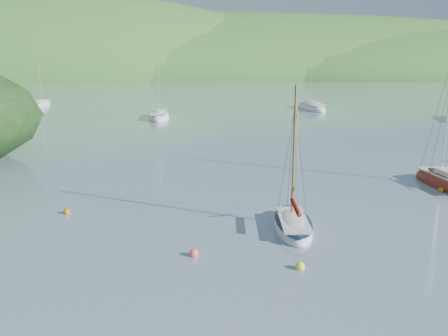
{
  "coord_description": "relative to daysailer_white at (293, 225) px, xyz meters",
  "views": [
    {
      "loc": [
        -5.2,
        -21.7,
        9.98
      ],
      "look_at": [
        -1.74,
        8.0,
        2.59
      ],
      "focal_mm": 40.0,
      "sensor_mm": 36.0,
      "label": 1
    }
  ],
  "objects": [
    {
      "name": "distant_sloop_b",
      "position": [
        16.26,
        51.74,
        0.0
      ],
      "size": [
        3.81,
        9.13,
        12.71
      ],
      "rotation": [
        0.0,
        0.0,
        0.08
      ],
      "color": "white",
      "rests_on": "ground"
    },
    {
      "name": "shoreline_hills",
      "position": [
        -11.32,
        168.54,
        -0.2
      ],
      "size": [
        690.0,
        135.0,
        56.0
      ],
      "color": "#2F6928",
      "rests_on": "ground"
    },
    {
      "name": "daysailer_white",
      "position": [
        0.0,
        0.0,
        0.0
      ],
      "size": [
        2.66,
        5.74,
        8.52
      ],
      "rotation": [
        0.0,
        0.0,
        -0.12
      ],
      "color": "white",
      "rests_on": "ground"
    },
    {
      "name": "distant_sloop_c",
      "position": [
        -27.85,
        61.12,
        -0.02
      ],
      "size": [
        3.25,
        7.55,
        10.48
      ],
      "rotation": [
        0.0,
        0.0,
        -0.09
      ],
      "color": "white",
      "rests_on": "ground"
    },
    {
      "name": "mooring_buoys",
      "position": [
        -3.11,
        -0.29,
        -0.08
      ],
      "size": [
        25.5,
        11.28,
        0.47
      ],
      "color": "#EFF62D",
      "rests_on": "ground"
    },
    {
      "name": "sloop_red",
      "position": [
        13.29,
        7.09,
        0.0
      ],
      "size": [
        3.08,
        7.21,
        10.37
      ],
      "rotation": [
        0.0,
        0.0,
        0.1
      ],
      "color": "maroon",
      "rests_on": "ground"
    },
    {
      "name": "ground",
      "position": [
        -1.66,
        -3.88,
        -0.2
      ],
      "size": [
        700.0,
        700.0,
        0.0
      ],
      "primitive_type": "plane",
      "color": "slate",
      "rests_on": "ground"
    },
    {
      "name": "distant_sloop_a",
      "position": [
        -7.86,
        44.22,
        -0.01
      ],
      "size": [
        3.01,
        8.1,
        11.48
      ],
      "rotation": [
        0.0,
        0.0,
        -0.02
      ],
      "color": "white",
      "rests_on": "ground"
    }
  ]
}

